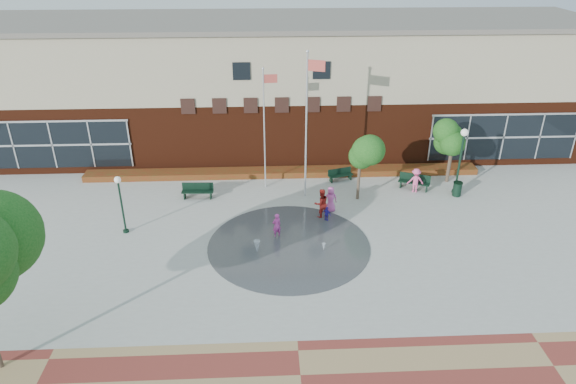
{
  "coord_description": "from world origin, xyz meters",
  "views": [
    {
      "loc": [
        -1.1,
        -19.43,
        14.5
      ],
      "look_at": [
        0.0,
        4.0,
        2.6
      ],
      "focal_mm": 32.0,
      "sensor_mm": 36.0,
      "label": 1
    }
  ],
  "objects_px": {
    "flagpole_right": "(307,119)",
    "child_splash": "(277,225)",
    "bench_left": "(198,194)",
    "trash_can": "(457,189)",
    "flagpole_left": "(265,124)"
  },
  "relations": [
    {
      "from": "flagpole_right",
      "to": "bench_left",
      "type": "distance_m",
      "value": 8.07
    },
    {
      "from": "flagpole_left",
      "to": "bench_left",
      "type": "relative_size",
      "value": 3.96
    },
    {
      "from": "bench_left",
      "to": "flagpole_left",
      "type": "bearing_deg",
      "value": 20.59
    },
    {
      "from": "bench_left",
      "to": "child_splash",
      "type": "xyz_separation_m",
      "value": [
        4.68,
        -4.63,
        0.38
      ]
    },
    {
      "from": "trash_can",
      "to": "flagpole_left",
      "type": "bearing_deg",
      "value": 171.23
    },
    {
      "from": "bench_left",
      "to": "trash_can",
      "type": "bearing_deg",
      "value": 0.75
    },
    {
      "from": "flagpole_left",
      "to": "bench_left",
      "type": "bearing_deg",
      "value": -166.34
    },
    {
      "from": "flagpole_right",
      "to": "child_splash",
      "type": "xyz_separation_m",
      "value": [
        -1.92,
        -4.58,
        -4.27
      ]
    },
    {
      "from": "flagpole_left",
      "to": "child_splash",
      "type": "relative_size",
      "value": 5.56
    },
    {
      "from": "flagpole_right",
      "to": "child_splash",
      "type": "height_order",
      "value": "flagpole_right"
    },
    {
      "from": "bench_left",
      "to": "child_splash",
      "type": "height_order",
      "value": "child_splash"
    },
    {
      "from": "bench_left",
      "to": "trash_can",
      "type": "relative_size",
      "value": 2.08
    },
    {
      "from": "trash_can",
      "to": "child_splash",
      "type": "bearing_deg",
      "value": -159.37
    },
    {
      "from": "flagpole_left",
      "to": "flagpole_right",
      "type": "bearing_deg",
      "value": -35.17
    },
    {
      "from": "flagpole_right",
      "to": "child_splash",
      "type": "bearing_deg",
      "value": -92.48
    }
  ]
}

